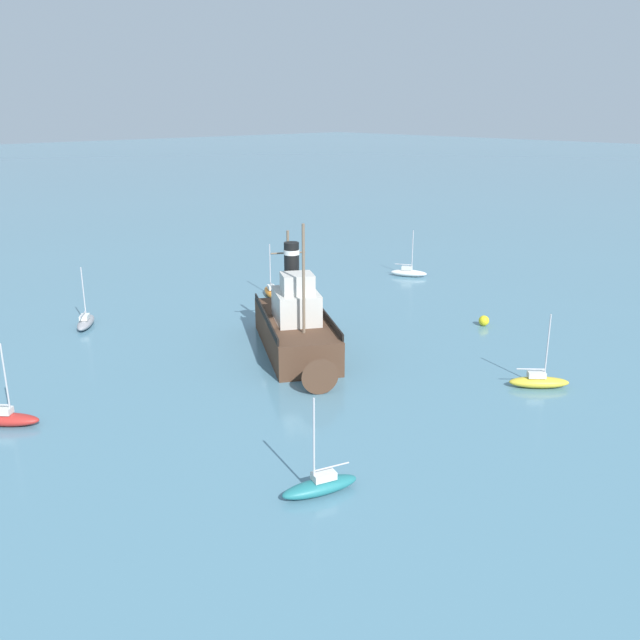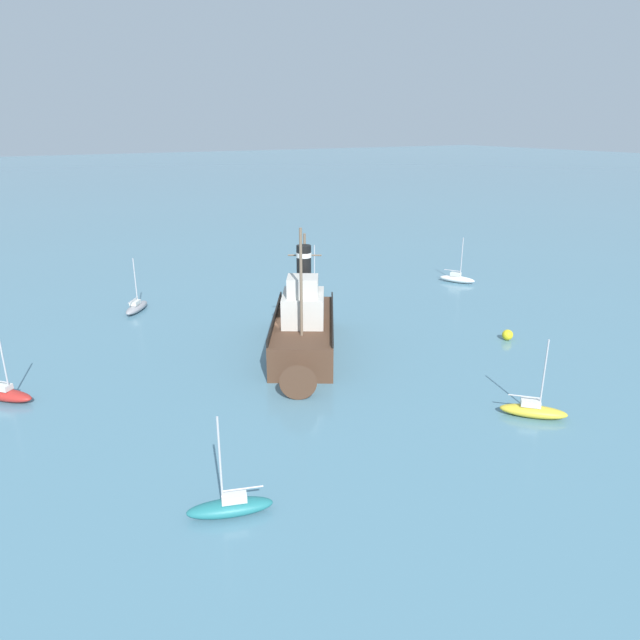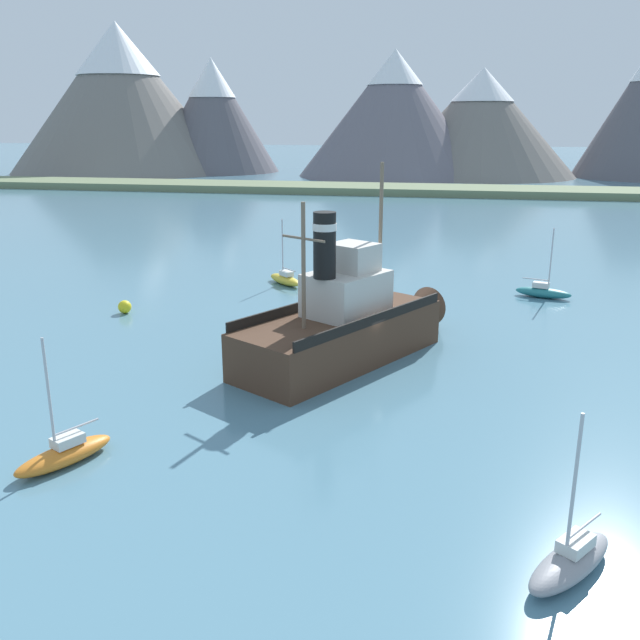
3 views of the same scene
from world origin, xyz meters
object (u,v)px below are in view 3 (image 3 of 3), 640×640
(sailboat_teal, at_px, (543,292))
(mooring_buoy, at_px, (125,307))
(sailboat_grey, at_px, (571,560))
(sailboat_yellow, at_px, (285,279))
(sailboat_orange, at_px, (64,453))
(old_tugboat, at_px, (347,324))

(sailboat_teal, height_order, mooring_buoy, sailboat_teal)
(sailboat_grey, bearing_deg, sailboat_teal, 84.60)
(sailboat_teal, distance_m, sailboat_grey, 31.36)
(sailboat_grey, relative_size, sailboat_yellow, 1.00)
(sailboat_orange, xyz_separation_m, mooring_buoy, (-7.03, 18.93, -0.00))
(sailboat_teal, xyz_separation_m, sailboat_orange, (-19.92, -28.19, 0.00))
(sailboat_teal, distance_m, sailboat_yellow, 18.70)
(mooring_buoy, bearing_deg, sailboat_yellow, 49.63)
(mooring_buoy, bearing_deg, sailboat_teal, 18.97)
(old_tugboat, xyz_separation_m, sailboat_orange, (-8.31, -13.24, -1.40))
(old_tugboat, bearing_deg, mooring_buoy, 159.66)
(sailboat_yellow, relative_size, mooring_buoy, 5.75)
(sailboat_orange, height_order, mooring_buoy, sailboat_orange)
(sailboat_orange, relative_size, mooring_buoy, 5.75)
(old_tugboat, height_order, mooring_buoy, old_tugboat)
(old_tugboat, height_order, sailboat_yellow, old_tugboat)
(sailboat_orange, distance_m, mooring_buoy, 20.19)
(sailboat_teal, relative_size, sailboat_orange, 1.00)
(sailboat_teal, bearing_deg, old_tugboat, -127.84)
(sailboat_teal, height_order, sailboat_orange, same)
(sailboat_grey, xyz_separation_m, mooring_buoy, (-24.00, 21.96, -0.00))
(sailboat_teal, bearing_deg, sailboat_grey, -95.40)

